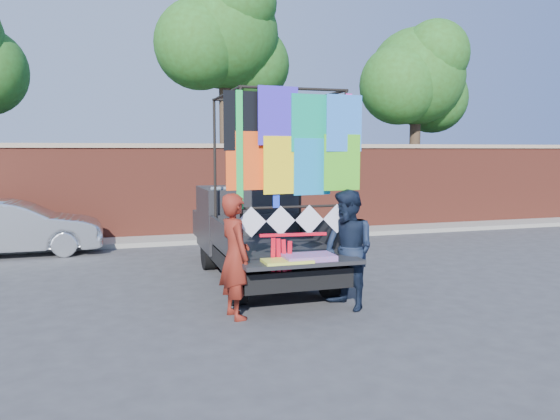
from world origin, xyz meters
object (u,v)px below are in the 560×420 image
object	(u,v)px
sedan	(14,228)
woman	(235,256)
man	(348,250)
pickup_truck	(252,231)

from	to	relation	value
sedan	woman	world-z (taller)	woman
sedan	man	xyz separation A→B (m)	(5.61, -6.21, 0.28)
sedan	woman	size ratio (longest dim) A/B	2.14
man	sedan	bearing A→B (deg)	-153.95
pickup_truck	woman	size ratio (longest dim) A/B	2.93
pickup_truck	woman	xyz separation A→B (m)	(-0.95, -2.73, 0.06)
pickup_truck	man	world-z (taller)	pickup_truck
pickup_truck	sedan	world-z (taller)	pickup_truck
pickup_truck	man	bearing A→B (deg)	-74.14
pickup_truck	man	xyz separation A→B (m)	(0.80, -2.81, 0.07)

